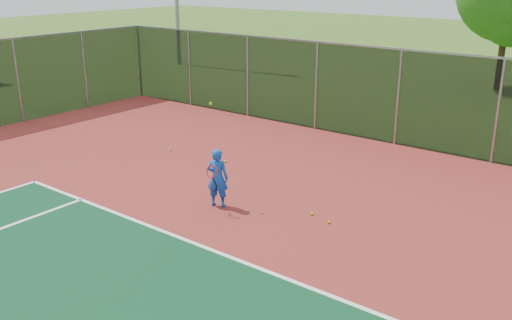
{
  "coord_description": "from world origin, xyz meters",
  "views": [
    {
      "loc": [
        4.18,
        -4.5,
        5.35
      ],
      "look_at": [
        -3.18,
        5.0,
        1.3
      ],
      "focal_mm": 40.0,
      "sensor_mm": 36.0,
      "label": 1
    }
  ],
  "objects": [
    {
      "name": "fence_back",
      "position": [
        0.0,
        12.0,
        1.56
      ],
      "size": [
        30.0,
        0.06,
        3.03
      ],
      "color": "black",
      "rests_on": "court_apron"
    },
    {
      "name": "tennis_player",
      "position": [
        -4.15,
        4.78,
        0.73
      ],
      "size": [
        0.6,
        0.67,
        2.45
      ],
      "color": "blue",
      "rests_on": "court_apron"
    },
    {
      "name": "practice_ball_1",
      "position": [
        -6.07,
        7.27,
        0.06
      ],
      "size": [
        0.07,
        0.07,
        0.07
      ],
      "primitive_type": "sphere",
      "color": "#A5C617",
      "rests_on": "court_apron"
    },
    {
      "name": "practice_ball_2",
      "position": [
        -2.1,
        5.68,
        0.06
      ],
      "size": [
        0.07,
        0.07,
        0.07
      ],
      "primitive_type": "sphere",
      "color": "#A5C617",
      "rests_on": "court_apron"
    },
    {
      "name": "practice_ball_3",
      "position": [
        -1.56,
        5.52,
        0.06
      ],
      "size": [
        0.07,
        0.07,
        0.07
      ],
      "primitive_type": "sphere",
      "color": "#A5C617",
      "rests_on": "court_apron"
    },
    {
      "name": "practice_ball_4",
      "position": [
        -8.14,
        7.09,
        0.06
      ],
      "size": [
        0.07,
        0.07,
        0.07
      ],
      "primitive_type": "sphere",
      "color": "#A5C617",
      "rests_on": "court_apron"
    }
  ]
}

